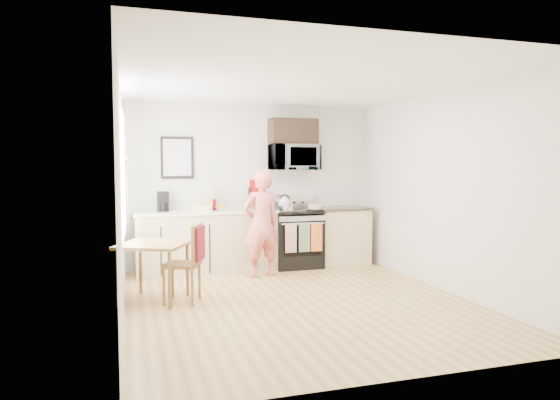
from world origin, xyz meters
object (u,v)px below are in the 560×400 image
object	(u,v)px
person	(261,224)
chair	(193,252)
range	(296,240)
microwave	(294,157)
dining_table	(154,250)
cake	(315,207)

from	to	relation	value
person	chair	size ratio (longest dim) A/B	1.66
range	microwave	world-z (taller)	microwave
microwave	dining_table	xyz separation A→B (m)	(-2.28, -1.54, -1.14)
range	dining_table	bearing A→B (deg)	-147.77
range	chair	size ratio (longest dim) A/B	1.24
range	chair	xyz separation A→B (m)	(-1.84, -1.64, 0.17)
chair	cake	xyz separation A→B (m)	(2.12, 1.52, 0.36)
range	microwave	distance (m)	1.33
person	chair	world-z (taller)	person
chair	cake	bearing A→B (deg)	57.70
range	person	size ratio (longest dim) A/B	0.74
cake	dining_table	bearing A→B (deg)	-152.80
range	chair	world-z (taller)	range
person	chair	bearing A→B (deg)	33.55
person	cake	xyz separation A→B (m)	(0.99, 0.40, 0.19)
dining_table	cake	distance (m)	2.89
person	range	bearing A→B (deg)	-154.71
range	chair	bearing A→B (deg)	-138.27
range	microwave	bearing A→B (deg)	90.06
range	chair	distance (m)	2.47
range	dining_table	world-z (taller)	range
microwave	dining_table	distance (m)	2.98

